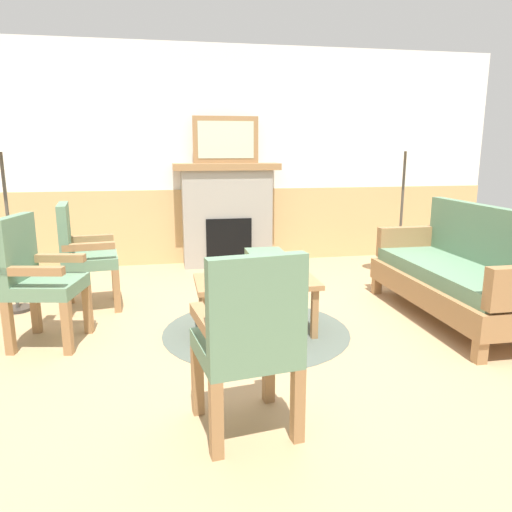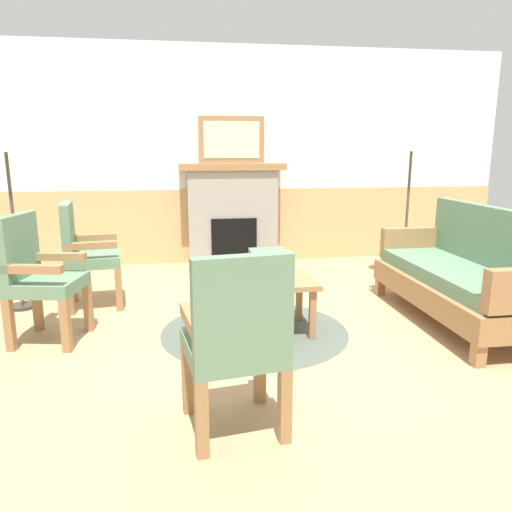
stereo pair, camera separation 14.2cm
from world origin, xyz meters
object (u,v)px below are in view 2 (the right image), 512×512
(book_on_table, at_px, (258,281))
(armchair_by_window_left, at_px, (84,250))
(framed_picture, at_px, (232,140))
(armchair_front_left, at_px, (237,336))
(couch, at_px, (461,277))
(coffee_table, at_px, (255,286))
(footstool, at_px, (269,257))
(fireplace, at_px, (232,214))
(armchair_near_fireplace, at_px, (37,273))
(floor_lamp_by_chairs, at_px, (6,149))
(floor_lamp_by_couch, at_px, (411,149))

(book_on_table, bearing_deg, armchair_by_window_left, 146.48)
(framed_picture, relative_size, armchair_front_left, 0.82)
(couch, relative_size, armchair_by_window_left, 1.84)
(coffee_table, relative_size, footstool, 2.40)
(book_on_table, bearing_deg, framed_picture, 88.77)
(footstool, relative_size, armchair_by_window_left, 0.41)
(fireplace, relative_size, armchair_near_fireplace, 1.33)
(fireplace, relative_size, coffee_table, 1.35)
(armchair_by_window_left, height_order, floor_lamp_by_chairs, floor_lamp_by_chairs)
(book_on_table, bearing_deg, armchair_near_fireplace, 174.19)
(footstool, bearing_deg, armchair_near_fireplace, -145.91)
(fireplace, distance_m, couch, 2.93)
(couch, bearing_deg, coffee_table, 179.46)
(framed_picture, distance_m, floor_lamp_by_couch, 2.10)
(coffee_table, bearing_deg, armchair_by_window_left, 148.93)
(fireplace, height_order, book_on_table, fireplace)
(armchair_near_fireplace, xyz_separation_m, armchair_by_window_left, (0.19, 0.80, 0.00))
(armchair_by_window_left, bearing_deg, couch, -15.51)
(armchair_by_window_left, distance_m, floor_lamp_by_couch, 3.50)
(book_on_table, height_order, footstool, book_on_table)
(couch, xyz_separation_m, coffee_table, (-1.76, 0.02, -0.01))
(book_on_table, bearing_deg, fireplace, 88.77)
(fireplace, relative_size, armchair_front_left, 1.33)
(couch, xyz_separation_m, floor_lamp_by_chairs, (-3.82, 0.94, 1.05))
(armchair_near_fireplace, xyz_separation_m, armchair_front_left, (1.35, -1.48, 0.00))
(fireplace, height_order, footstool, fireplace)
(coffee_table, xyz_separation_m, book_on_table, (0.01, -0.10, 0.07))
(coffee_table, relative_size, armchair_by_window_left, 0.98)
(armchair_front_left, bearing_deg, footstool, 76.76)
(footstool, bearing_deg, book_on_table, -103.16)
(armchair_near_fireplace, distance_m, floor_lamp_by_couch, 3.87)
(coffee_table, distance_m, armchair_by_window_left, 1.71)
(armchair_near_fireplace, relative_size, floor_lamp_by_chairs, 0.58)
(framed_picture, relative_size, couch, 0.44)
(couch, relative_size, armchair_front_left, 1.84)
(framed_picture, xyz_separation_m, couch, (1.70, -2.37, -1.16))
(footstool, height_order, floor_lamp_by_chairs, floor_lamp_by_chairs)
(fireplace, height_order, coffee_table, fireplace)
(coffee_table, relative_size, floor_lamp_by_couch, 0.57)
(armchair_near_fireplace, relative_size, armchair_front_left, 1.00)
(couch, distance_m, floor_lamp_by_couch, 1.71)
(fireplace, xyz_separation_m, floor_lamp_by_chairs, (-2.12, -1.43, 0.80))
(floor_lamp_by_chairs, bearing_deg, armchair_near_fireplace, -64.15)
(armchair_near_fireplace, bearing_deg, couch, -1.52)
(armchair_by_window_left, relative_size, floor_lamp_by_chairs, 0.58)
(couch, distance_m, floor_lamp_by_chairs, 4.07)
(floor_lamp_by_couch, distance_m, floor_lamp_by_chairs, 3.97)
(fireplace, xyz_separation_m, armchair_front_left, (-0.36, -3.76, -0.11))
(couch, bearing_deg, fireplace, 125.67)
(fireplace, height_order, armchair_front_left, fireplace)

